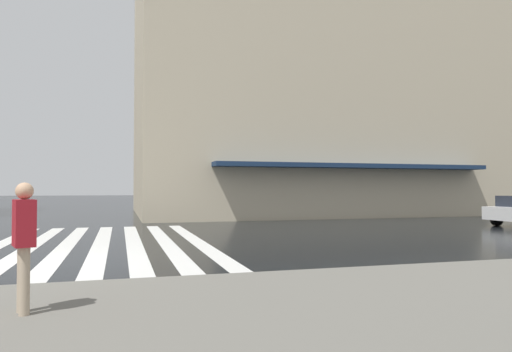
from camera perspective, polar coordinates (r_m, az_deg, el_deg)
The scene contains 4 objects.
ground_plane at distance 11.98m, azimuth -25.20°, elevation -9.77°, with size 220.00×220.00×0.00m, color black.
zebra_crossing at distance 15.82m, azimuth -18.23°, elevation -7.77°, with size 13.00×6.50×0.01m.
haussmann_block_corner at distance 36.15m, azimuth 5.45°, elevation 15.50°, with size 17.04×23.33×25.15m.
pedestrian_in_red_jacket at distance 6.78m, azimuth -26.28°, elevation -6.58°, with size 0.45×0.35×1.68m.
Camera 1 is at (-11.71, -1.84, 1.76)m, focal length 33.04 mm.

